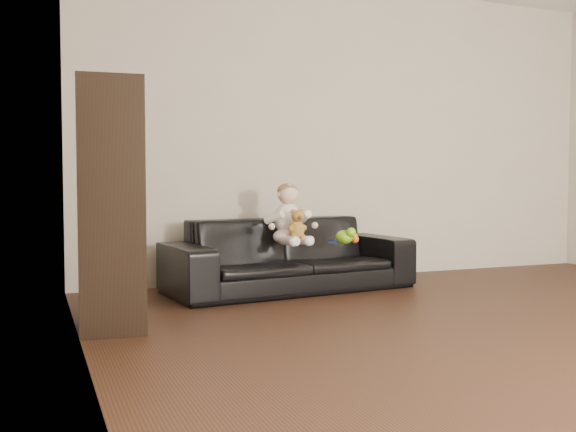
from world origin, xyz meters
name	(u,v)px	position (x,y,z in m)	size (l,w,h in m)	color
wall_back	(357,132)	(0.00, 2.75, 1.30)	(5.00, 5.00, 0.00)	beige
wall_left	(97,54)	(-2.50, 0.00, 1.30)	(5.50, 5.50, 0.00)	beige
sofa	(289,255)	(-0.85, 2.25, 0.28)	(1.93, 0.75, 0.56)	black
cabinet	(111,205)	(-2.30, 1.39, 0.71)	(0.36, 0.49, 1.43)	black
shelf_item	(114,149)	(-2.28, 1.39, 1.04)	(0.18, 0.25, 0.28)	silver
baby	(289,218)	(-0.90, 2.14, 0.58)	(0.35, 0.42, 0.47)	white
teddy_bear	(297,224)	(-0.89, 2.00, 0.53)	(0.15, 0.14, 0.22)	#A2742E
toy_green	(344,237)	(-0.48, 2.04, 0.42)	(0.13, 0.16, 0.11)	#77C617
toy_rattle	(355,239)	(-0.37, 2.06, 0.40)	(0.07, 0.07, 0.07)	#EC591B
toy_blue_disc	(333,242)	(-0.52, 2.16, 0.38)	(0.09, 0.09, 0.01)	#1738BB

